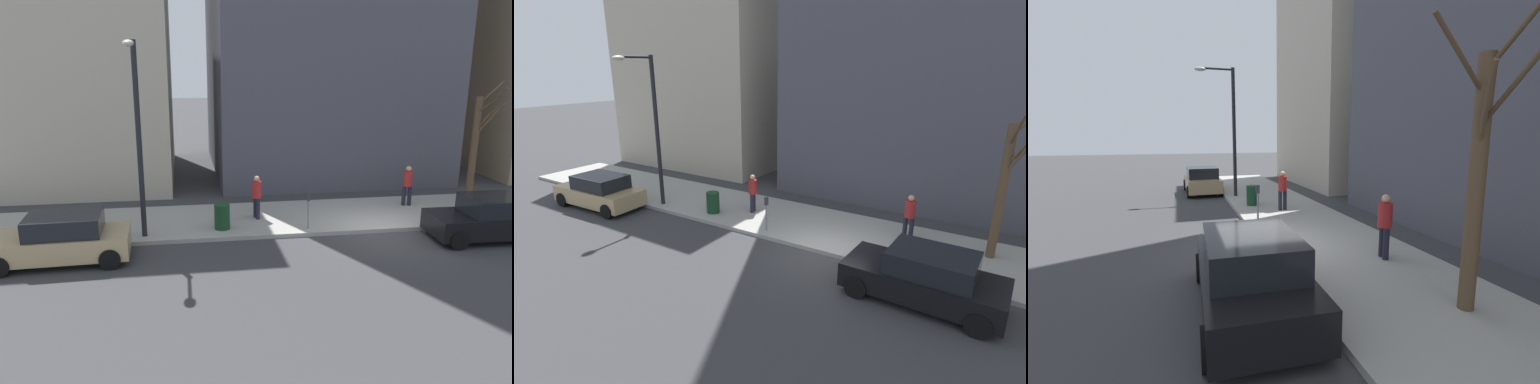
{
  "view_description": "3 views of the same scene",
  "coord_description": "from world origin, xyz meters",
  "views": [
    {
      "loc": [
        -16.04,
        7.04,
        6.17
      ],
      "look_at": [
        0.51,
        4.56,
        1.57
      ],
      "focal_mm": 35.0,
      "sensor_mm": 36.0,
      "label": 1
    },
    {
      "loc": [
        -11.47,
        -5.05,
        6.25
      ],
      "look_at": [
        0.55,
        2.59,
        1.7
      ],
      "focal_mm": 28.0,
      "sensor_mm": 36.0,
      "label": 2
    },
    {
      "loc": [
        -2.26,
        -9.36,
        3.23
      ],
      "look_at": [
        1.52,
        2.89,
        1.16
      ],
      "focal_mm": 24.0,
      "sensor_mm": 36.0,
      "label": 3
    }
  ],
  "objects": [
    {
      "name": "trash_bin",
      "position": [
        0.9,
        5.73,
        0.6
      ],
      "size": [
        0.56,
        0.56,
        0.9
      ],
      "primitive_type": "cylinder",
      "color": "#14381E",
      "rests_on": "sidewalk"
    },
    {
      "name": "pedestrian_midblock",
      "position": [
        2.67,
        -2.07,
        1.09
      ],
      "size": [
        0.36,
        0.4,
        1.66
      ],
      "rotation": [
        0.0,
        0.0,
        4.56
      ],
      "color": "#1E1E2D",
      "rests_on": "sidewalk"
    },
    {
      "name": "office_tower_right",
      "position": [
        10.6,
        12.65,
        8.07
      ],
      "size": [
        10.2,
        10.2,
        16.15
      ],
      "primitive_type": "cube",
      "color": "#BCB29E",
      "rests_on": "ground"
    },
    {
      "name": "bare_tree",
      "position": [
        2.57,
        -4.83,
        2.57
      ],
      "size": [
        1.48,
        1.3,
        5.04
      ],
      "color": "brown",
      "rests_on": "sidewalk"
    },
    {
      "name": "sidewalk",
      "position": [
        2.0,
        0.0,
        0.07
      ],
      "size": [
        4.0,
        36.0,
        0.15
      ],
      "primitive_type": "cube",
      "color": "#9E9B93",
      "rests_on": "ground"
    },
    {
      "name": "parked_car_black",
      "position": [
        -1.08,
        -3.44,
        0.74
      ],
      "size": [
        2.03,
        4.25,
        1.52
      ],
      "rotation": [
        0.0,
        0.0,
        -0.03
      ],
      "color": "black",
      "rests_on": "ground"
    },
    {
      "name": "parking_meter",
      "position": [
        0.45,
        2.69,
        0.98
      ],
      "size": [
        0.14,
        0.1,
        1.35
      ],
      "color": "slate",
      "rests_on": "sidewalk"
    },
    {
      "name": "streetlamp",
      "position": [
        0.28,
        8.44,
        4.02
      ],
      "size": [
        1.97,
        0.32,
        6.5
      ],
      "color": "black",
      "rests_on": "sidewalk"
    },
    {
      "name": "pedestrian_far_corner",
      "position": [
        1.9,
        4.33,
        1.09
      ],
      "size": [
        0.39,
        0.36,
        1.66
      ],
      "rotation": [
        0.0,
        0.0,
        3.41
      ],
      "color": "#1E1E2D",
      "rests_on": "sidewalk"
    },
    {
      "name": "ground_plane",
      "position": [
        0.0,
        0.0,
        0.0
      ],
      "size": [
        120.0,
        120.0,
        0.0
      ],
      "primitive_type": "plane",
      "color": "#38383A"
    },
    {
      "name": "parked_car_tan",
      "position": [
        -1.0,
        10.83,
        0.74
      ],
      "size": [
        2.05,
        4.26,
        1.52
      ],
      "rotation": [
        0.0,
        0.0,
        0.03
      ],
      "color": "tan",
      "rests_on": "ground"
    }
  ]
}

